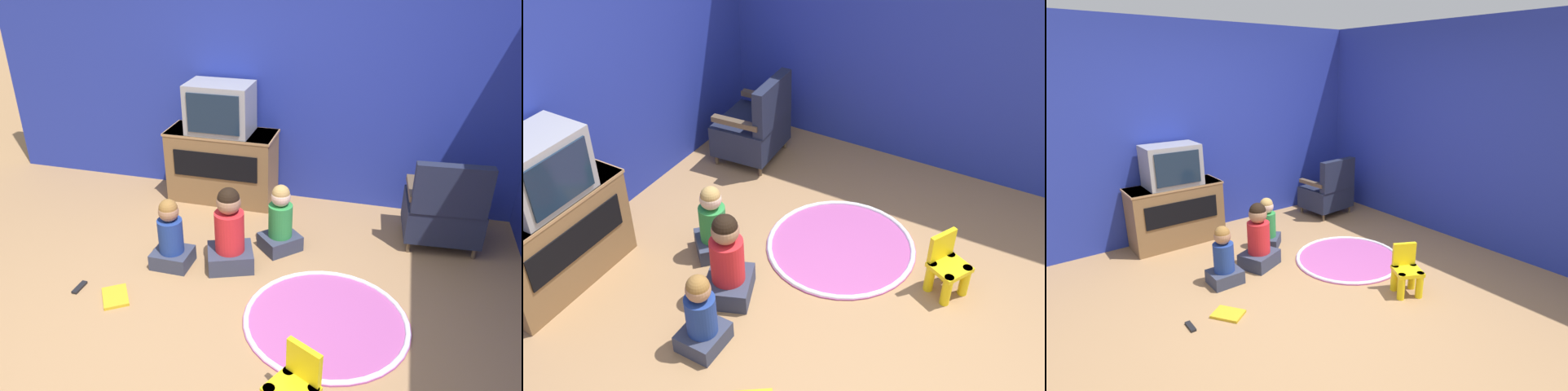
% 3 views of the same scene
% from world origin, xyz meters
% --- Properties ---
extents(ground_plane, '(30.00, 30.00, 0.00)m').
position_xyz_m(ground_plane, '(0.00, 0.00, 0.00)').
color(ground_plane, '#9E754C').
extents(wall_back, '(5.45, 0.12, 2.59)m').
position_xyz_m(wall_back, '(-0.28, 2.26, 1.30)').
color(wall_back, '#23339E').
rests_on(wall_back, ground_plane).
extents(wall_right, '(0.12, 5.32, 2.59)m').
position_xyz_m(wall_right, '(2.39, -0.34, 1.30)').
color(wall_right, '#23339E').
rests_on(wall_right, ground_plane).
extents(tv_cabinet, '(1.08, 0.45, 0.73)m').
position_xyz_m(tv_cabinet, '(-0.47, 1.96, 0.38)').
color(tv_cabinet, brown).
rests_on(tv_cabinet, ground_plane).
extents(television, '(0.62, 0.42, 0.48)m').
position_xyz_m(television, '(-0.47, 1.95, 0.97)').
color(television, '#939399').
rests_on(television, tv_cabinet).
extents(black_armchair, '(0.67, 0.60, 0.83)m').
position_xyz_m(black_armchair, '(1.65, 1.62, 0.33)').
color(black_armchair, brown).
rests_on(black_armchair, ground_plane).
extents(yellow_kid_chair, '(0.33, 0.32, 0.47)m').
position_xyz_m(yellow_kid_chair, '(0.79, -0.51, 0.20)').
color(yellow_kid_chair, yellow).
rests_on(yellow_kid_chair, ground_plane).
extents(play_mat, '(1.18, 1.18, 0.04)m').
position_xyz_m(play_mat, '(0.85, 0.34, 0.01)').
color(play_mat, '#A54C8C').
rests_on(play_mat, ground_plane).
extents(child_watching_left, '(0.31, 0.27, 0.60)m').
position_xyz_m(child_watching_left, '(-0.48, 0.71, 0.26)').
color(child_watching_left, '#33384C').
rests_on(child_watching_left, ground_plane).
extents(child_watching_center, '(0.41, 0.41, 0.61)m').
position_xyz_m(child_watching_center, '(0.32, 1.17, 0.26)').
color(child_watching_center, '#33384C').
rests_on(child_watching_center, ground_plane).
extents(child_watching_right, '(0.46, 0.43, 0.71)m').
position_xyz_m(child_watching_right, '(-0.02, 0.81, 0.31)').
color(child_watching_right, '#33384C').
rests_on(child_watching_right, ground_plane).
extents(book, '(0.30, 0.32, 0.02)m').
position_xyz_m(book, '(-0.72, 0.18, 0.01)').
color(book, gold).
rests_on(book, ground_plane).
extents(remote_control, '(0.05, 0.15, 0.02)m').
position_xyz_m(remote_control, '(-1.05, 0.22, 0.01)').
color(remote_control, black).
rests_on(remote_control, ground_plane).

